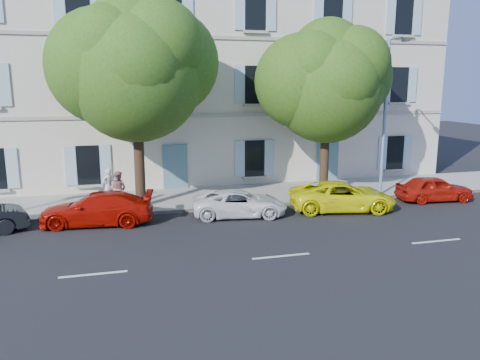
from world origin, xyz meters
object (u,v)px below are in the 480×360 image
object	(u,v)px
tree_right	(327,88)
pedestrian_a	(108,186)
car_yellow_supercar	(342,196)
tree_left	(135,74)
car_red_coupe	(97,209)
car_red_hatchback	(434,189)
pedestrian_b	(118,189)
street_lamp	(387,108)
car_white_coupe	(240,203)

from	to	relation	value
tree_right	pedestrian_a	world-z (taller)	tree_right
car_yellow_supercar	tree_left	bearing A→B (deg)	85.37
car_red_coupe	tree_left	xyz separation A→B (m)	(1.85, 1.93, 5.39)
car_red_hatchback	pedestrian_b	xyz separation A→B (m)	(-14.96, 2.19, 0.35)
car_yellow_supercar	street_lamp	world-z (taller)	street_lamp
pedestrian_b	car_white_coupe	bearing A→B (deg)	-173.65
car_red_hatchback	tree_right	world-z (taller)	tree_right
car_white_coupe	pedestrian_b	world-z (taller)	pedestrian_b
car_red_coupe	tree_right	size ratio (longest dim) A/B	0.55
car_yellow_supercar	tree_left	world-z (taller)	tree_left
car_red_hatchback	pedestrian_a	distance (m)	15.66
car_yellow_supercar	car_red_hatchback	distance (m)	5.17
car_yellow_supercar	car_white_coupe	bearing A→B (deg)	97.95
car_red_coupe	tree_right	bearing A→B (deg)	107.52
car_red_coupe	pedestrian_a	bearing A→B (deg)	178.41
car_red_coupe	car_red_hatchback	size ratio (longest dim) A/B	1.24
car_white_coupe	street_lamp	bearing A→B (deg)	-71.32
street_lamp	car_red_hatchback	bearing A→B (deg)	-29.42
street_lamp	pedestrian_b	world-z (taller)	street_lamp
tree_left	street_lamp	size ratio (longest dim) A/B	1.20
car_red_hatchback	pedestrian_a	xyz separation A→B (m)	(-15.40, 2.81, 0.37)
car_white_coupe	tree_left	xyz separation A→B (m)	(-4.09, 2.22, 5.48)
tree_left	street_lamp	world-z (taller)	tree_left
car_red_coupe	street_lamp	world-z (taller)	street_lamp
street_lamp	pedestrian_a	bearing A→B (deg)	173.07
car_red_coupe	pedestrian_a	size ratio (longest dim) A/B	2.70
pedestrian_b	car_red_hatchback	bearing A→B (deg)	-156.92
car_white_coupe	car_red_hatchback	bearing A→B (deg)	-80.37
car_white_coupe	pedestrian_a	world-z (taller)	pedestrian_a
pedestrian_b	pedestrian_a	bearing A→B (deg)	-23.24
car_yellow_supercar	pedestrian_b	world-z (taller)	pedestrian_b
tree_right	car_red_hatchback	bearing A→B (deg)	-22.37
car_red_hatchback	pedestrian_b	size ratio (longest dim) A/B	2.21
car_white_coupe	pedestrian_b	distance (m)	5.62
car_yellow_supercar	tree_left	distance (m)	10.64
car_red_hatchback	pedestrian_b	bearing A→B (deg)	87.14
tree_right	car_red_coupe	bearing A→B (deg)	-169.97
car_red_coupe	car_red_hatchback	bearing A→B (deg)	97.09
car_red_coupe	car_yellow_supercar	size ratio (longest dim) A/B	0.96
car_red_coupe	tree_right	world-z (taller)	tree_right
car_red_hatchback	pedestrian_b	distance (m)	15.13
tree_right	pedestrian_a	distance (m)	11.39
pedestrian_b	tree_right	bearing A→B (deg)	-149.49
car_white_coupe	tree_left	size ratio (longest dim) A/B	0.45
car_white_coupe	car_red_hatchback	distance (m)	9.89
car_red_hatchback	tree_left	distance (m)	15.13
car_white_coupe	car_red_hatchback	world-z (taller)	car_red_hatchback
tree_left	car_red_coupe	bearing A→B (deg)	-133.84
car_red_coupe	car_yellow_supercar	world-z (taller)	same
car_white_coupe	pedestrian_b	size ratio (longest dim) A/B	2.48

